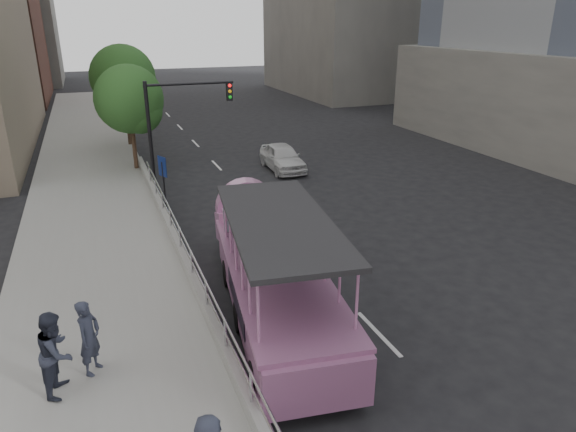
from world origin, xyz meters
The scene contains 12 objects.
ground centered at (0.00, 0.00, 0.00)m, with size 160.00×160.00×0.00m, color black.
sidewalk centered at (-5.75, 10.00, 0.15)m, with size 5.50×80.00×0.30m, color gray.
kerb_wall centered at (-3.12, 2.00, 0.48)m, with size 0.24×30.00×0.36m, color #A2A19C.
guardrail centered at (-3.12, 2.00, 1.14)m, with size 0.07×22.00×0.71m.
duck_boat centered at (-1.19, 0.41, 1.18)m, with size 3.59×9.83×3.19m.
car centered at (4.20, 13.82, 0.71)m, with size 1.69×4.19×1.43m, color silver.
pedestrian_near centered at (-6.05, -1.35, 1.20)m, with size 0.65×0.43×1.79m, color #2B2F3F.
pedestrian_mid centered at (-6.70, -1.77, 1.25)m, with size 0.93×0.72×1.91m, color #2B2F3F.
parking_sign centered at (-2.90, 8.88, 1.64)m, with size 0.26×0.54×2.58m.
traffic_signal centered at (-1.70, 12.50, 3.50)m, with size 4.20×0.32×5.20m.
street_tree_near centered at (-3.30, 15.93, 3.82)m, with size 3.52×3.52×5.72m.
street_tree_far centered at (-3.10, 21.93, 4.31)m, with size 3.97×3.97×6.45m.
Camera 1 is at (-5.40, -11.93, 7.77)m, focal length 32.00 mm.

